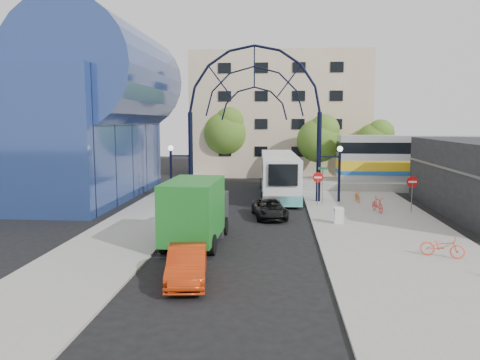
# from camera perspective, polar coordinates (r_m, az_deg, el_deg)

# --- Properties ---
(ground) EXTENTS (120.00, 120.00, 0.00)m
(ground) POSITION_cam_1_polar(r_m,az_deg,el_deg) (23.28, -0.13, -8.56)
(ground) COLOR black
(ground) RESTS_ON ground
(sidewalk_east) EXTENTS (8.00, 56.00, 0.12)m
(sidewalk_east) POSITION_cam_1_polar(r_m,az_deg,el_deg) (27.75, 17.40, -6.18)
(sidewalk_east) COLOR gray
(sidewalk_east) RESTS_ON ground
(plaza_west) EXTENTS (5.00, 50.00, 0.12)m
(plaza_west) POSITION_cam_1_polar(r_m,az_deg,el_deg) (30.20, -11.58, -4.91)
(plaza_west) COLOR gray
(plaza_west) RESTS_ON ground
(gateway_arch) EXTENTS (13.64, 0.44, 12.10)m
(gateway_arch) POSITION_cam_1_polar(r_m,az_deg,el_deg) (36.44, 1.75, 10.72)
(gateway_arch) COLOR black
(gateway_arch) RESTS_ON ground
(stop_sign) EXTENTS (0.80, 0.07, 2.50)m
(stop_sign) POSITION_cam_1_polar(r_m,az_deg,el_deg) (34.72, 9.47, -0.06)
(stop_sign) COLOR slate
(stop_sign) RESTS_ON sidewalk_east
(do_not_enter_sign) EXTENTS (0.76, 0.07, 2.48)m
(do_not_enter_sign) POSITION_cam_1_polar(r_m,az_deg,el_deg) (33.87, 20.26, -0.62)
(do_not_enter_sign) COLOR slate
(do_not_enter_sign) RESTS_ON sidewalk_east
(street_name_sign) EXTENTS (0.70, 0.70, 2.80)m
(street_name_sign) POSITION_cam_1_polar(r_m,az_deg,el_deg) (35.33, 10.04, 0.28)
(street_name_sign) COLOR slate
(street_name_sign) RESTS_ON sidewalk_east
(sandwich_board) EXTENTS (0.55, 0.61, 0.99)m
(sandwich_board) POSITION_cam_1_polar(r_m,az_deg,el_deg) (29.09, 11.97, -4.02)
(sandwich_board) COLOR white
(sandwich_board) RESTS_ON sidewalk_east
(transit_hall) EXTENTS (16.50, 18.00, 14.50)m
(transit_hall) POSITION_cam_1_polar(r_m,az_deg,el_deg) (41.10, -20.20, 7.29)
(transit_hall) COLOR navy
(transit_hall) RESTS_ON ground
(apartment_block) EXTENTS (20.00, 12.10, 14.00)m
(apartment_block) POSITION_cam_1_polar(r_m,az_deg,el_deg) (57.30, 4.86, 7.87)
(apartment_block) COLOR #CCAA8D
(apartment_block) RESTS_ON ground
(train_platform) EXTENTS (32.00, 5.00, 0.80)m
(train_platform) POSITION_cam_1_polar(r_m,az_deg,el_deg) (48.25, 26.70, -0.61)
(train_platform) COLOR gray
(train_platform) RESTS_ON ground
(train_car) EXTENTS (25.10, 3.05, 4.20)m
(train_car) POSITION_cam_1_polar(r_m,az_deg,el_deg) (48.01, 26.87, 2.34)
(train_car) COLOR #B7B7BC
(train_car) RESTS_ON train_platform
(tree_north_a) EXTENTS (4.48, 4.48, 7.00)m
(tree_north_a) POSITION_cam_1_polar(r_m,az_deg,el_deg) (48.47, 9.75, 5.08)
(tree_north_a) COLOR #382314
(tree_north_a) RESTS_ON ground
(tree_north_b) EXTENTS (5.12, 5.12, 8.00)m
(tree_north_b) POSITION_cam_1_polar(r_m,az_deg,el_deg) (52.58, -1.61, 6.06)
(tree_north_b) COLOR #382314
(tree_north_b) RESTS_ON ground
(tree_north_c) EXTENTS (4.16, 4.16, 6.50)m
(tree_north_c) POSITION_cam_1_polar(r_m,az_deg,el_deg) (51.33, 16.25, 4.64)
(tree_north_c) COLOR #382314
(tree_north_c) RESTS_ON ground
(city_bus) EXTENTS (3.47, 12.98, 3.53)m
(city_bus) POSITION_cam_1_polar(r_m,az_deg,el_deg) (39.62, 4.77, 0.70)
(city_bus) COLOR silver
(city_bus) RESTS_ON ground
(green_truck) EXTENTS (2.80, 6.84, 3.41)m
(green_truck) POSITION_cam_1_polar(r_m,az_deg,el_deg) (24.39, -5.29, -3.75)
(green_truck) COLOR black
(green_truck) RESTS_ON ground
(black_suv) EXTENTS (2.67, 4.57, 1.19)m
(black_suv) POSITION_cam_1_polar(r_m,az_deg,el_deg) (30.81, 3.63, -3.52)
(black_suv) COLOR black
(black_suv) RESTS_ON ground
(red_sedan) EXTENTS (2.06, 4.42, 1.40)m
(red_sedan) POSITION_cam_1_polar(r_m,az_deg,el_deg) (18.88, -6.47, -10.18)
(red_sedan) COLOR #AE2C0A
(red_sedan) RESTS_ON ground
(bike_near_a) EXTENTS (0.62, 1.74, 0.91)m
(bike_near_a) POSITION_cam_1_polar(r_m,az_deg,el_deg) (37.29, 14.13, -1.88)
(bike_near_a) COLOR orange
(bike_near_a) RESTS_ON sidewalk_east
(bike_near_b) EXTENTS (0.86, 1.81, 1.05)m
(bike_near_b) POSITION_cam_1_polar(r_m,az_deg,el_deg) (33.47, 16.41, -2.86)
(bike_near_b) COLOR red
(bike_near_b) RESTS_ON sidewalk_east
(bike_far_a) EXTENTS (2.03, 1.33, 1.01)m
(bike_far_a) POSITION_cam_1_polar(r_m,az_deg,el_deg) (23.54, 23.45, -7.42)
(bike_far_a) COLOR #FC5932
(bike_far_a) RESTS_ON sidewalk_east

